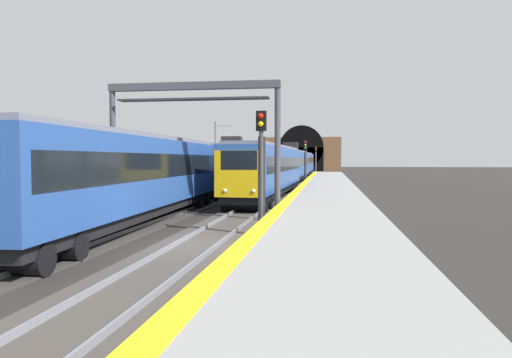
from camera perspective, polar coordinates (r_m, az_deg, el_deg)
ground_plane at (r=16.37m, az=-6.78°, el=-8.01°), size 320.00×320.00×0.00m
platform_right at (r=15.71m, az=8.23°, el=-6.59°), size 112.00×4.09×1.01m
platform_right_edge_strip at (r=15.75m, az=1.69°, el=-4.67°), size 112.00×0.50×0.01m
track_main_line at (r=16.37m, az=-6.78°, el=-7.87°), size 160.00×3.10×0.21m
track_adjacent_line at (r=17.93m, az=-19.93°, el=-7.09°), size 160.00×3.03×0.21m
train_main_approaching at (r=54.35m, az=4.13°, el=1.68°), size 60.19×3.35×4.83m
train_adjacent_platform at (r=42.09m, az=-2.98°, el=1.55°), size 63.75×3.43×4.93m
railway_signal_near at (r=17.93m, az=0.64°, el=1.94°), size 0.39×0.38×4.76m
railway_signal_mid at (r=52.23m, az=5.93°, el=2.49°), size 0.39×0.38×4.95m
railway_signal_far at (r=95.28m, az=7.17°, el=2.64°), size 0.39×0.38×5.50m
overhead_signal_gantry at (r=23.03m, az=-7.57°, el=7.47°), size 0.70×8.39×6.59m
tunnel_portal at (r=115.13m, az=5.49°, el=2.99°), size 2.84×18.68×10.90m
catenary_mast_near at (r=64.69m, az=-4.84°, el=3.45°), size 0.22×2.23×7.99m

